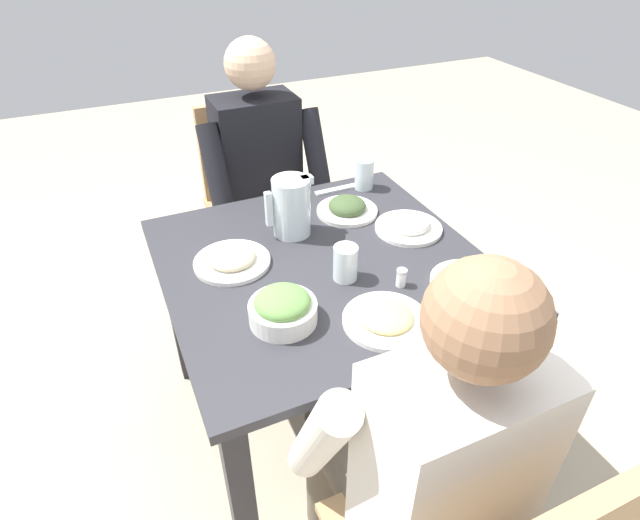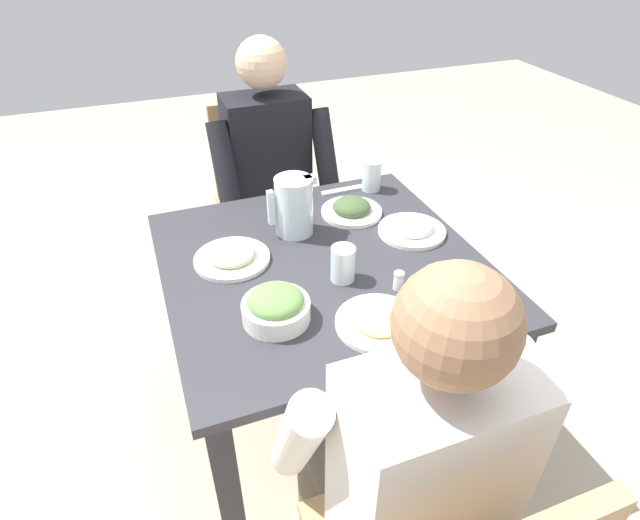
{
  "view_description": "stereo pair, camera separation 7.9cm",
  "coord_description": "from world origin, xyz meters",
  "px_view_note": "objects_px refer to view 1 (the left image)",
  "views": [
    {
      "loc": [
        0.53,
        1.15,
        1.6
      ],
      "look_at": [
        -0.0,
        -0.04,
        0.69
      ],
      "focal_mm": 29.1,
      "sensor_mm": 36.0,
      "label": 1
    },
    {
      "loc": [
        0.45,
        1.18,
        1.6
      ],
      "look_at": [
        -0.0,
        -0.04,
        0.69
      ],
      "focal_mm": 29.1,
      "sensor_mm": 36.0,
      "label": 2
    }
  ],
  "objects_px": {
    "plate_yoghurt": "(409,225)",
    "plate_rice_curry": "(468,280)",
    "plate_fries": "(386,318)",
    "water_glass_center": "(484,305)",
    "salad_bowl": "(283,308)",
    "plate_dolmas": "(347,208)",
    "salt_shaker": "(401,278)",
    "water_glass_by_pitcher": "(364,174)",
    "plate_beans": "(232,259)",
    "diner_far": "(417,451)",
    "dining_table": "(324,290)",
    "chair_near": "(253,194)",
    "diner_near": "(266,183)",
    "water_glass_far_left": "(345,263)",
    "water_pitcher": "(291,207)"
  },
  "relations": [
    {
      "from": "plate_beans",
      "to": "plate_fries",
      "type": "height_order",
      "value": "plate_beans"
    },
    {
      "from": "plate_fries",
      "to": "diner_far",
      "type": "bearing_deg",
      "value": 71.44
    },
    {
      "from": "dining_table",
      "to": "plate_dolmas",
      "type": "height_order",
      "value": "plate_dolmas"
    },
    {
      "from": "dining_table",
      "to": "water_glass_far_left",
      "type": "bearing_deg",
      "value": 102.77
    },
    {
      "from": "water_pitcher",
      "to": "plate_fries",
      "type": "relative_size",
      "value": 0.85
    },
    {
      "from": "plate_fries",
      "to": "water_glass_center",
      "type": "bearing_deg",
      "value": 157.0
    },
    {
      "from": "plate_rice_curry",
      "to": "water_glass_by_pitcher",
      "type": "height_order",
      "value": "water_glass_by_pitcher"
    },
    {
      "from": "plate_dolmas",
      "to": "salt_shaker",
      "type": "relative_size",
      "value": 3.87
    },
    {
      "from": "salad_bowl",
      "to": "plate_rice_curry",
      "type": "relative_size",
      "value": 0.84
    },
    {
      "from": "diner_far",
      "to": "plate_rice_curry",
      "type": "bearing_deg",
      "value": -136.98
    },
    {
      "from": "salad_bowl",
      "to": "plate_dolmas",
      "type": "distance_m",
      "value": 0.59
    },
    {
      "from": "water_pitcher",
      "to": "salad_bowl",
      "type": "xyz_separation_m",
      "value": [
        0.18,
        0.39,
        -0.05
      ]
    },
    {
      "from": "salad_bowl",
      "to": "water_glass_center",
      "type": "height_order",
      "value": "water_glass_center"
    },
    {
      "from": "diner_far",
      "to": "salt_shaker",
      "type": "bearing_deg",
      "value": -116.9
    },
    {
      "from": "diner_far",
      "to": "salt_shaker",
      "type": "xyz_separation_m",
      "value": [
        -0.23,
        -0.45,
        0.07
      ]
    },
    {
      "from": "water_pitcher",
      "to": "plate_beans",
      "type": "distance_m",
      "value": 0.26
    },
    {
      "from": "plate_fries",
      "to": "plate_rice_curry",
      "type": "bearing_deg",
      "value": -171.29
    },
    {
      "from": "plate_rice_curry",
      "to": "water_glass_center",
      "type": "height_order",
      "value": "water_glass_center"
    },
    {
      "from": "plate_beans",
      "to": "water_glass_far_left",
      "type": "distance_m",
      "value": 0.34
    },
    {
      "from": "diner_far",
      "to": "dining_table",
      "type": "bearing_deg",
      "value": -96.89
    },
    {
      "from": "diner_near",
      "to": "plate_yoghurt",
      "type": "height_order",
      "value": "diner_near"
    },
    {
      "from": "dining_table",
      "to": "diner_far",
      "type": "relative_size",
      "value": 0.78
    },
    {
      "from": "plate_beans",
      "to": "water_glass_by_pitcher",
      "type": "relative_size",
      "value": 2.0
    },
    {
      "from": "water_glass_by_pitcher",
      "to": "salt_shaker",
      "type": "height_order",
      "value": "water_glass_by_pitcher"
    },
    {
      "from": "dining_table",
      "to": "water_glass_by_pitcher",
      "type": "height_order",
      "value": "water_glass_by_pitcher"
    },
    {
      "from": "diner_far",
      "to": "water_glass_by_pitcher",
      "type": "height_order",
      "value": "diner_far"
    },
    {
      "from": "diner_near",
      "to": "salad_bowl",
      "type": "bearing_deg",
      "value": 73.99
    },
    {
      "from": "diner_near",
      "to": "plate_rice_curry",
      "type": "bearing_deg",
      "value": 107.51
    },
    {
      "from": "plate_dolmas",
      "to": "plate_yoghurt",
      "type": "distance_m",
      "value": 0.23
    },
    {
      "from": "diner_far",
      "to": "plate_beans",
      "type": "relative_size",
      "value": 5.26
    },
    {
      "from": "dining_table",
      "to": "plate_fries",
      "type": "height_order",
      "value": "plate_fries"
    },
    {
      "from": "plate_yoghurt",
      "to": "salt_shaker",
      "type": "relative_size",
      "value": 4.04
    },
    {
      "from": "dining_table",
      "to": "water_glass_far_left",
      "type": "height_order",
      "value": "water_glass_far_left"
    },
    {
      "from": "plate_beans",
      "to": "water_glass_far_left",
      "type": "height_order",
      "value": "water_glass_far_left"
    },
    {
      "from": "diner_near",
      "to": "plate_dolmas",
      "type": "distance_m",
      "value": 0.44
    },
    {
      "from": "salad_bowl",
      "to": "plate_rice_curry",
      "type": "xyz_separation_m",
      "value": [
        -0.53,
        0.07,
        -0.02
      ]
    },
    {
      "from": "dining_table",
      "to": "plate_yoghurt",
      "type": "bearing_deg",
      "value": -171.14
    },
    {
      "from": "salad_bowl",
      "to": "water_glass_center",
      "type": "xyz_separation_m",
      "value": [
        -0.46,
        0.21,
        0.01
      ]
    },
    {
      "from": "diner_near",
      "to": "plate_beans",
      "type": "bearing_deg",
      "value": 61.76
    },
    {
      "from": "diner_far",
      "to": "salad_bowl",
      "type": "distance_m",
      "value": 0.47
    },
    {
      "from": "plate_fries",
      "to": "salt_shaker",
      "type": "bearing_deg",
      "value": -134.59
    },
    {
      "from": "plate_yoghurt",
      "to": "plate_rice_curry",
      "type": "xyz_separation_m",
      "value": [
        0.0,
        0.32,
        -0.0
      ]
    },
    {
      "from": "diner_near",
      "to": "plate_rice_curry",
      "type": "xyz_separation_m",
      "value": [
        -0.29,
        0.91,
        0.06
      ]
    },
    {
      "from": "plate_fries",
      "to": "plate_beans",
      "type": "bearing_deg",
      "value": -55.18
    },
    {
      "from": "diner_far",
      "to": "plate_fries",
      "type": "distance_m",
      "value": 0.35
    },
    {
      "from": "water_glass_by_pitcher",
      "to": "diner_far",
      "type": "bearing_deg",
      "value": 67.96
    },
    {
      "from": "chair_near",
      "to": "plate_rice_curry",
      "type": "distance_m",
      "value": 1.17
    },
    {
      "from": "salad_bowl",
      "to": "plate_fries",
      "type": "bearing_deg",
      "value": 154.22
    },
    {
      "from": "plate_beans",
      "to": "water_glass_by_pitcher",
      "type": "distance_m",
      "value": 0.65
    },
    {
      "from": "dining_table",
      "to": "chair_near",
      "type": "relative_size",
      "value": 1.04
    }
  ]
}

